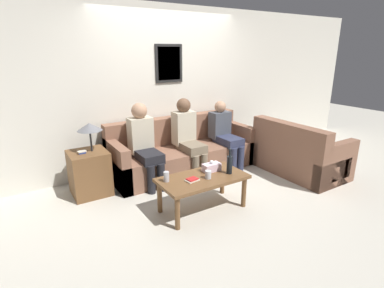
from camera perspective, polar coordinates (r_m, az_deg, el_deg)
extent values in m
plane|color=beige|center=(4.64, 1.35, -6.84)|extent=(16.00, 16.00, 0.00)
cube|color=silver|center=(5.08, -4.54, 10.55)|extent=(9.00, 0.06, 2.60)
cube|color=black|center=(5.01, -4.42, 15.04)|extent=(0.48, 0.02, 0.60)
cube|color=#B7CCB2|center=(5.00, -4.37, 15.04)|extent=(0.40, 0.01, 0.52)
cube|color=brown|center=(4.91, -1.52, -2.84)|extent=(2.38, 0.84, 0.41)
cube|color=brown|center=(5.05, -3.40, 2.79)|extent=(2.38, 0.20, 0.45)
cube|color=brown|center=(4.44, -14.06, -3.93)|extent=(0.14, 0.84, 0.65)
cube|color=brown|center=(5.50, 8.56, 0.55)|extent=(0.14, 0.84, 0.65)
cube|color=brown|center=(5.16, 19.85, -2.92)|extent=(0.84, 1.36, 0.41)
cube|color=brown|center=(4.79, 17.98, 1.12)|extent=(0.20, 1.36, 0.45)
cube|color=brown|center=(4.79, 25.69, -3.60)|extent=(0.84, 0.14, 0.65)
cube|color=brown|center=(5.49, 15.03, 0.11)|extent=(0.84, 0.14, 0.65)
cube|color=brown|center=(3.66, 2.04, -6.57)|extent=(1.08, 0.56, 0.04)
cylinder|color=brown|center=(3.37, -2.80, -13.02)|extent=(0.06, 0.06, 0.40)
cylinder|color=brown|center=(3.87, 9.84, -9.01)|extent=(0.06, 0.06, 0.40)
cylinder|color=brown|center=(3.72, -6.19, -10.04)|extent=(0.06, 0.06, 0.40)
cylinder|color=brown|center=(4.18, 5.81, -6.80)|extent=(0.06, 0.06, 0.40)
cube|color=brown|center=(4.34, -18.92, -5.23)|extent=(0.49, 0.49, 0.61)
cylinder|color=#262628|center=(4.20, -18.71, 0.69)|extent=(0.02, 0.02, 0.31)
cone|color=slate|center=(4.16, -18.96, 3.11)|extent=(0.33, 0.33, 0.10)
cube|color=navy|center=(4.19, -20.23, -1.57)|extent=(0.09, 0.07, 0.02)
cube|color=beige|center=(4.19, -20.26, -1.34)|extent=(0.12, 0.08, 0.02)
cylinder|color=black|center=(3.74, 7.14, -3.98)|extent=(0.07, 0.07, 0.23)
cylinder|color=black|center=(3.68, 7.24, -1.64)|extent=(0.03, 0.03, 0.10)
cylinder|color=silver|center=(3.60, 3.09, -5.84)|extent=(0.07, 0.07, 0.10)
cube|color=beige|center=(3.55, 0.04, -6.91)|extent=(0.17, 0.12, 0.02)
cube|color=red|center=(3.54, 0.04, -6.68)|extent=(0.14, 0.11, 0.02)
cylinder|color=#BCBCC1|center=(3.52, -4.91, -6.21)|extent=(0.07, 0.07, 0.12)
cube|color=silver|center=(3.82, 3.73, -4.44)|extent=(0.23, 0.12, 0.10)
sphere|color=white|center=(3.79, 3.75, -3.46)|extent=(0.05, 0.05, 0.05)
cube|color=black|center=(4.33, -8.35, -2.30)|extent=(0.31, 0.49, 0.14)
cylinder|color=black|center=(4.19, -7.77, -6.73)|extent=(0.11, 0.11, 0.41)
cylinder|color=black|center=(4.24, -5.88, -6.31)|extent=(0.11, 0.11, 0.41)
cube|color=beige|center=(4.47, -9.78, 1.72)|extent=(0.34, 0.22, 0.51)
sphere|color=tan|center=(4.39, -10.02, 6.25)|extent=(0.23, 0.23, 0.23)
cube|color=#756651|center=(4.66, -0.08, -0.66)|extent=(0.31, 0.47, 0.14)
cylinder|color=#756651|center=(4.52, 0.68, -4.67)|extent=(0.11, 0.11, 0.41)
cylinder|color=#756651|center=(4.60, 2.29, -4.28)|extent=(0.11, 0.11, 0.41)
cube|color=beige|center=(4.78, -1.58, 3.09)|extent=(0.34, 0.22, 0.53)
sphere|color=brown|center=(4.71, -1.62, 7.38)|extent=(0.22, 0.22, 0.22)
cube|color=#2D334C|center=(5.05, 6.92, 0.63)|extent=(0.31, 0.49, 0.14)
cylinder|color=#2D334C|center=(4.90, 7.91, -3.05)|extent=(0.11, 0.11, 0.41)
cylinder|color=#2D334C|center=(5.00, 9.26, -2.71)|extent=(0.11, 0.11, 0.41)
cube|color=#474C56|center=(5.17, 5.30, 3.68)|extent=(0.34, 0.22, 0.45)
sphere|color=tan|center=(5.11, 5.40, 7.08)|extent=(0.20, 0.20, 0.20)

